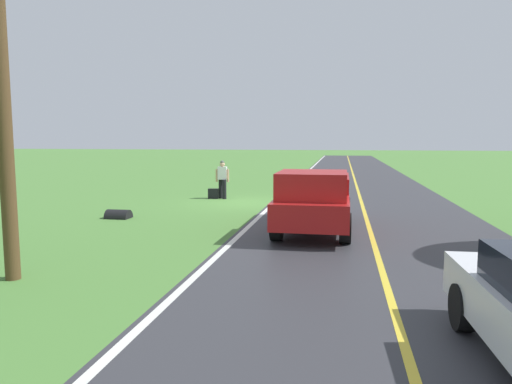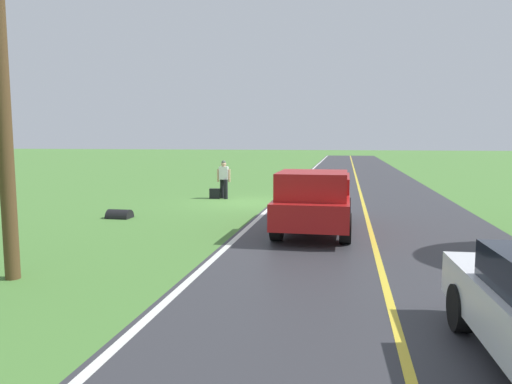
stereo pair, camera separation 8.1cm
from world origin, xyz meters
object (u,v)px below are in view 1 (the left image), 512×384
pickup_truck_passing (314,199)px  utility_pole_roadside (1,75)px  hitchhiker_walking (223,177)px  suitcase_carried (213,194)px

pickup_truck_passing → utility_pole_roadside: (5.45, 5.80, 2.91)m
pickup_truck_passing → hitchhiker_walking: bearing=-56.9°
suitcase_carried → pickup_truck_passing: pickup_truck_passing is taller
suitcase_carried → utility_pole_roadside: (0.47, 12.69, 3.65)m
hitchhiker_walking → utility_pole_roadside: utility_pole_roadside is taller
suitcase_carried → pickup_truck_passing: (-4.98, 6.89, 0.74)m
hitchhiker_walking → utility_pole_roadside: size_ratio=0.23×
suitcase_carried → pickup_truck_passing: 8.53m
hitchhiker_walking → pickup_truck_passing: 8.36m
suitcase_carried → utility_pole_roadside: 13.21m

